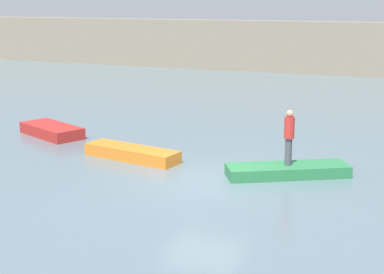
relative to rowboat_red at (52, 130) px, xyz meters
name	(u,v)px	position (x,y,z in m)	size (l,w,h in m)	color
ground_plane	(204,180)	(7.98, -3.25, -0.23)	(120.00, 120.00, 0.00)	slate
embankment_wall	(341,49)	(7.98, 24.44, 1.70)	(80.00, 1.20, 3.85)	gray
rowboat_red	(52,130)	(0.00, 0.00, 0.00)	(2.97, 1.30, 0.45)	red
rowboat_orange	(132,153)	(4.72, -1.89, -0.01)	(3.58, 0.96, 0.42)	orange
rowboat_green	(288,171)	(10.27, -1.82, -0.04)	(3.87, 1.09, 0.37)	#2D7F47
person_red_shirt	(289,135)	(10.27, -1.82, 1.13)	(0.32, 0.32, 1.78)	#4C4C56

